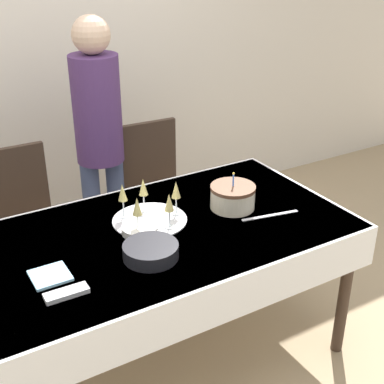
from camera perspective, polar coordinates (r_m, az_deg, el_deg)
The scene contains 13 objects.
ground_plane at distance 2.95m, azimuth -3.78°, elevation -17.40°, with size 12.00×12.00×0.00m, color tan.
wall_back at distance 3.74m, azimuth -16.29°, elevation 14.63°, with size 8.00×0.05×2.70m.
dining_table at distance 2.54m, azimuth -4.22°, elevation -6.32°, with size 1.89×0.99×0.77m.
dining_chair_far_left at distance 3.17m, azimuth -17.69°, elevation -3.46°, with size 0.42×0.42×0.96m.
dining_chair_far_right at distance 3.41m, azimuth -4.00°, elevation -0.05°, with size 0.44×0.44×0.96m.
birthday_cake at distance 2.68m, azimuth 4.36°, elevation -0.51°, with size 0.23×0.23×0.19m.
champagne_tray at distance 2.55m, azimuth -4.54°, elevation -1.69°, with size 0.36×0.36×0.18m.
plate_stack_main at distance 2.29m, azimuth -4.42°, elevation -6.32°, with size 0.24×0.24×0.06m.
plate_stack_dessert at distance 2.48m, azimuth -5.59°, elevation -3.99°, with size 0.17×0.17×0.03m.
cake_knife at distance 2.64m, azimuth 8.33°, elevation -2.50°, with size 0.30×0.08×0.00m.
fork_pile at distance 2.13m, azimuth -13.25°, elevation -10.47°, with size 0.17×0.06×0.02m.
napkin_pile at distance 2.25m, azimuth -14.90°, elevation -8.63°, with size 0.15×0.15×0.01m.
person_standing at distance 3.19m, azimuth -9.93°, elevation 6.58°, with size 0.28×0.28×1.63m.
Camera 1 is at (-0.93, -1.93, 2.02)m, focal length 50.00 mm.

